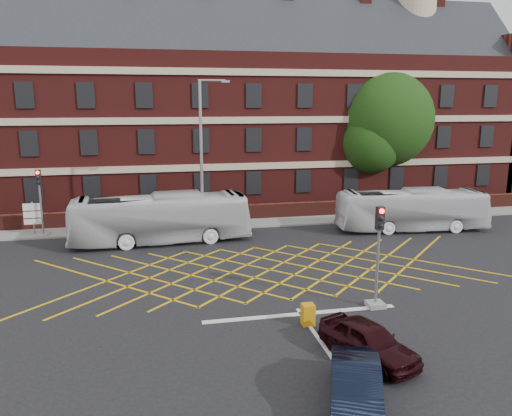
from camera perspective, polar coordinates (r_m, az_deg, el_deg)
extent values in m
plane|color=black|center=(23.73, 2.71, -8.63)|extent=(120.00, 120.00, 0.00)
cube|color=#521715|center=(43.90, -4.45, 8.95)|extent=(50.00, 12.00, 12.00)
cube|color=black|center=(43.98, -4.58, 16.78)|extent=(51.00, 10.61, 10.61)
cube|color=#B7A88C|center=(37.84, -3.27, 9.98)|extent=(50.00, 0.18, 0.50)
cube|color=black|center=(37.94, -3.25, 7.72)|extent=(1.20, 0.14, 1.80)
cylinder|color=#B7A88C|center=(49.90, 17.62, 19.19)|extent=(3.60, 3.60, 6.00)
cube|color=#4D1B14|center=(35.80, -2.45, -0.56)|extent=(56.00, 0.50, 1.10)
cube|color=slate|center=(34.95, -2.18, -1.69)|extent=(60.00, 3.00, 0.12)
cube|color=#CC990C|center=(25.55, 1.58, -7.06)|extent=(8.22, 8.22, 0.02)
cube|color=silver|center=(20.61, 5.17, -11.96)|extent=(8.00, 0.30, 0.02)
cube|color=silver|center=(15.28, 12.76, -21.53)|extent=(0.15, 14.00, 0.02)
imported|color=silver|center=(30.53, -10.84, -1.17)|extent=(10.85, 3.11, 2.99)
imported|color=silver|center=(34.45, 17.37, -0.20)|extent=(10.08, 3.40, 2.75)
imported|color=black|center=(14.87, 11.32, -19.59)|extent=(2.64, 4.13, 1.29)
imported|color=black|center=(17.48, 12.70, -14.58)|extent=(2.82, 4.02, 1.27)
cylinder|color=black|center=(43.34, 14.20, 4.16)|extent=(0.90, 0.90, 5.34)
sphere|color=black|center=(42.98, 14.50, 9.77)|extent=(7.88, 7.88, 7.88)
sphere|color=black|center=(41.72, 12.99, 7.34)|extent=(5.12, 5.12, 5.12)
sphere|color=black|center=(44.44, 15.70, 7.99)|extent=(4.73, 4.73, 4.73)
cube|color=slate|center=(21.74, 13.47, -10.68)|extent=(0.70, 0.70, 0.20)
cylinder|color=gray|center=(21.17, 13.69, -6.55)|extent=(0.12, 0.12, 3.50)
cube|color=black|center=(20.61, 13.98, -1.14)|extent=(0.30, 0.25, 0.95)
sphere|color=#FF0C05|center=(20.42, 14.19, -0.35)|extent=(0.20, 0.20, 0.20)
cube|color=slate|center=(34.21, -23.09, -2.91)|extent=(0.70, 0.70, 0.20)
cylinder|color=gray|center=(33.85, -23.32, -0.21)|extent=(0.12, 0.12, 3.50)
cube|color=black|center=(33.51, -23.61, 3.21)|extent=(0.30, 0.25, 0.95)
sphere|color=#FF0C05|center=(33.33, -23.71, 3.72)|extent=(0.20, 0.20, 0.20)
cube|color=slate|center=(31.05, -6.05, -3.45)|extent=(1.00, 1.00, 0.20)
cylinder|color=gray|center=(30.13, -6.25, 5.17)|extent=(0.18, 0.18, 9.58)
cylinder|color=gray|center=(30.01, -5.09, 14.32)|extent=(1.60, 0.12, 0.12)
cube|color=gray|center=(30.12, -3.53, 14.24)|extent=(0.50, 0.20, 0.12)
cylinder|color=gray|center=(34.53, -24.09, -1.16)|extent=(0.10, 0.10, 2.20)
cube|color=silver|center=(34.30, -24.23, 0.12)|extent=(1.10, 0.06, 0.45)
cube|color=silver|center=(34.39, -24.16, -0.70)|extent=(1.10, 0.06, 0.40)
cube|color=silver|center=(34.49, -24.10, -1.43)|extent=(1.10, 0.06, 0.35)
cube|color=#C4840B|center=(19.60, 5.96, -12.01)|extent=(0.47, 0.45, 0.82)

